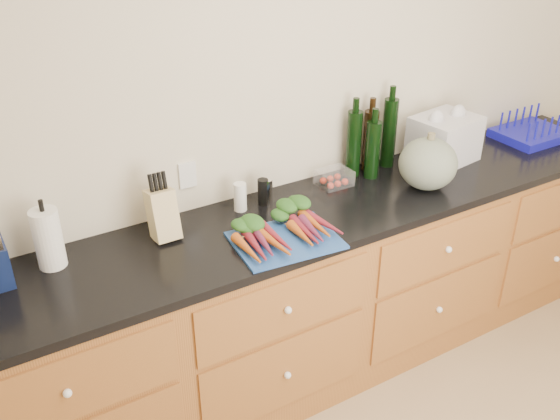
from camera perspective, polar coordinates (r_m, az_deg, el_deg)
wall_back at (r=3.01m, az=1.68°, el=9.08°), size 4.10×0.05×2.60m
cabinets at (r=3.17m, az=4.67°, el=-7.31°), size 3.60×0.64×0.90m
countertop at (r=2.92m, az=4.99°, el=0.15°), size 3.64×0.62×0.04m
cutting_board at (r=2.62m, az=0.50°, el=-2.78°), size 0.46×0.37×0.01m
carrots at (r=2.64m, az=-0.06°, el=-1.70°), size 0.44×0.33×0.06m
squash at (r=3.09m, az=13.38°, el=4.15°), size 0.28×0.28×0.25m
paper_towel at (r=2.57m, az=-20.44°, el=-2.47°), size 0.11×0.11×0.25m
knife_block at (r=2.65m, az=-10.68°, el=-0.38°), size 0.11×0.11×0.22m
grinder_salt at (r=2.83m, az=-3.66°, el=1.20°), size 0.06×0.06×0.13m
grinder_pepper at (r=2.89m, az=-1.57°, el=1.69°), size 0.05×0.05×0.12m
canister_chrome at (r=2.90m, az=-1.20°, el=1.74°), size 0.05×0.05×0.12m
tomato_box at (r=3.08m, az=4.98°, el=2.94°), size 0.16×0.13×0.08m
bottles at (r=3.20m, az=8.39°, el=6.24°), size 0.30×0.15×0.36m
grocery_bag at (r=3.42m, az=14.78°, el=6.32°), size 0.36×0.31×0.24m
dish_rack at (r=3.90m, az=21.97°, el=6.64°), size 0.39×0.31×0.15m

